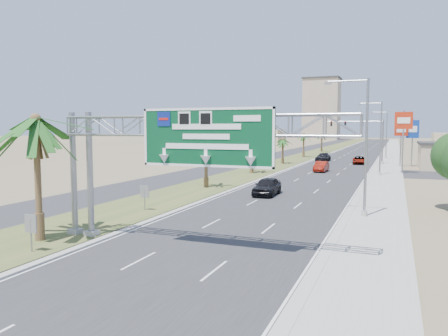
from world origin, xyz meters
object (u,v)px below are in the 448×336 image
object	(u,v)px
pole_sign_blue	(413,131)
palm_near	(36,120)
pole_sign_red_near	(404,124)
car_far	(323,157)
car_right_lane	(359,160)
sign_gantry	(182,136)
car_left_lane	(267,186)
signal_mast	(371,137)
car_mid_lane	(321,167)
pole_sign_red_far	(401,133)

from	to	relation	value
pole_sign_blue	palm_near	bearing A→B (deg)	-109.15
palm_near	pole_sign_red_near	size ratio (longest dim) A/B	0.93
car_far	pole_sign_blue	bearing A→B (deg)	-18.62
car_far	car_right_lane	bearing A→B (deg)	-28.23
car_far	pole_sign_blue	world-z (taller)	pole_sign_blue
palm_near	car_far	size ratio (longest dim) A/B	1.53
sign_gantry	car_left_lane	world-z (taller)	sign_gantry
palm_near	signal_mast	size ratio (longest dim) A/B	0.81
sign_gantry	car_left_lane	xyz separation A→B (m)	(-0.94, 19.70, -5.20)
pole_sign_blue	car_right_lane	bearing A→B (deg)	166.16
palm_near	signal_mast	distance (m)	65.60
signal_mast	car_right_lane	xyz separation A→B (m)	(-1.78, -0.92, -4.16)
car_left_lane	pole_sign_red_near	xyz separation A→B (m)	(12.36, 26.23, 6.19)
car_mid_lane	car_right_lane	size ratio (longest dim) A/B	0.94
sign_gantry	car_left_lane	size ratio (longest dim) A/B	3.33
car_right_lane	sign_gantry	bearing A→B (deg)	-99.25
signal_mast	car_mid_lane	world-z (taller)	signal_mast
sign_gantry	pole_sign_red_near	distance (m)	47.34
pole_sign_red_near	car_mid_lane	bearing A→B (deg)	-173.55
sign_gantry	palm_near	xyz separation A→B (m)	(-8.14, -1.93, 0.87)
sign_gantry	car_far	xyz separation A→B (m)	(-2.70, 65.72, -5.27)
signal_mast	car_left_lane	world-z (taller)	signal_mast
sign_gantry	signal_mast	world-z (taller)	signal_mast
palm_near	pole_sign_blue	distance (m)	64.52
palm_near	car_left_lane	distance (m)	23.59
car_mid_lane	pole_sign_red_near	size ratio (longest dim) A/B	0.53
car_mid_lane	car_far	distance (m)	21.26
pole_sign_red_far	car_mid_lane	bearing A→B (deg)	-129.16
car_left_lane	pole_sign_red_near	world-z (taller)	pole_sign_red_near
signal_mast	pole_sign_red_near	world-z (taller)	pole_sign_red_near
pole_sign_red_near	car_right_lane	bearing A→B (deg)	114.63
sign_gantry	car_right_lane	bearing A→B (deg)	85.83
signal_mast	car_mid_lane	distance (m)	18.81
sign_gantry	signal_mast	size ratio (longest dim) A/B	1.63
car_right_lane	car_far	bearing A→B (deg)	142.23
sign_gantry	car_right_lane	distance (m)	61.52
car_far	pole_sign_blue	xyz separation A→B (m)	(15.72, -6.70, 5.20)
car_right_lane	car_far	distance (m)	8.50
pole_sign_red_near	pole_sign_blue	world-z (taller)	pole_sign_red_near
car_right_lane	car_far	world-z (taller)	car_far
car_right_lane	pole_sign_blue	distance (m)	10.29
car_far	pole_sign_blue	distance (m)	17.86
pole_sign_blue	car_far	bearing A→B (deg)	156.92
palm_near	pole_sign_blue	world-z (taller)	palm_near
pole_sign_red_near	pole_sign_red_far	xyz separation A→B (m)	(-0.17, 12.21, -1.42)
pole_sign_blue	pole_sign_red_far	bearing A→B (deg)	-153.67
palm_near	pole_sign_red_near	bearing A→B (deg)	67.77
car_right_lane	car_left_lane	bearing A→B (deg)	-102.50
car_left_lane	car_right_lane	bearing A→B (deg)	81.64
car_right_lane	signal_mast	bearing A→B (deg)	22.16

